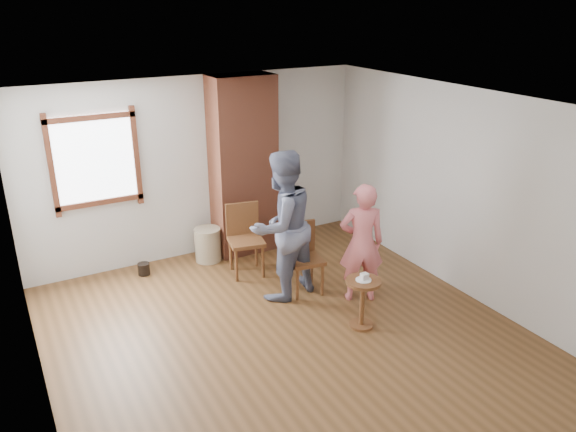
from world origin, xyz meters
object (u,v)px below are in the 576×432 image
object	(u,v)px
man	(282,226)
person_pink	(362,243)
dining_chair_left	(245,235)
side_table	(363,295)
stoneware_crock	(208,244)
dining_chair_right	(303,254)

from	to	relation	value
man	person_pink	xyz separation A→B (m)	(0.81, -0.55, -0.19)
dining_chair_left	side_table	world-z (taller)	dining_chair_left
side_table	man	xyz separation A→B (m)	(-0.45, 1.10, 0.55)
stoneware_crock	side_table	world-z (taller)	side_table
person_pink	man	bearing A→B (deg)	-9.88
dining_chair_left	person_pink	bearing A→B (deg)	-44.17
dining_chair_left	person_pink	world-z (taller)	person_pink
person_pink	dining_chair_right	bearing A→B (deg)	-22.96
dining_chair_left	dining_chair_right	bearing A→B (deg)	-50.95
stoneware_crock	man	bearing A→B (deg)	-72.34
person_pink	side_table	bearing A→B (deg)	81.02
side_table	person_pink	world-z (taller)	person_pink
dining_chair_left	dining_chair_right	xyz separation A→B (m)	(0.43, -0.83, -0.04)
stoneware_crock	dining_chair_left	world-z (taller)	dining_chair_left
dining_chair_left	side_table	size ratio (longest dim) A/B	1.62
side_table	man	size ratio (longest dim) A/B	0.32
man	person_pink	world-z (taller)	man
side_table	person_pink	size ratio (longest dim) A/B	0.39
man	side_table	bearing A→B (deg)	97.90
stoneware_crock	side_table	distance (m)	2.68
stoneware_crock	dining_chair_left	bearing A→B (deg)	-61.16
person_pink	dining_chair_left	bearing A→B (deg)	-31.40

